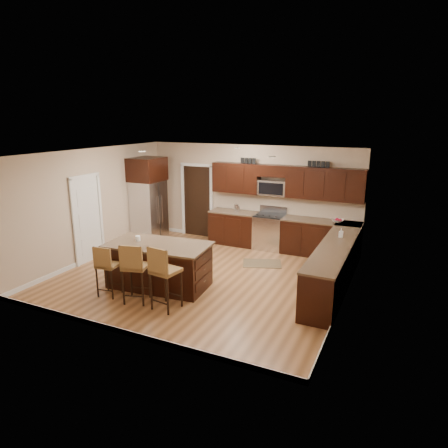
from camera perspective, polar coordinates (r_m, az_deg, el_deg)
The scene contains 23 objects.
floor at distance 8.93m, azimuth -2.90°, elevation -7.41°, with size 6.00×6.00×0.00m, color #9D693E.
ceiling at distance 8.29m, azimuth -3.15°, elevation 10.12°, with size 6.00×6.00×0.00m, color silver.
wall_back at distance 10.95m, azimuth 3.78°, elevation 4.17°, with size 6.00×6.00×0.00m, color tan.
wall_left at distance 10.24m, azimuth -18.02°, elevation 2.70°, with size 5.50×5.50×0.00m, color tan.
wall_right at distance 7.61m, azimuth 17.34°, elevation -1.34°, with size 5.50×5.50×0.00m, color tan.
base_cabinets at distance 9.42m, azimuth 11.58°, elevation -3.51°, with size 4.02×3.96×0.92m.
upper_cabinets at distance 10.38m, azimuth 8.88°, elevation 6.17°, with size 4.00×0.33×0.80m.
range at distance 10.66m, azimuth 6.51°, elevation -1.06°, with size 0.76×0.64×1.11m.
microwave at distance 10.54m, azimuth 6.97°, elevation 5.16°, with size 0.76×0.31×0.40m, color silver.
doorway at distance 11.69m, azimuth -3.83°, elevation 3.26°, with size 0.85×0.03×2.06m, color black.
pantry_door at distance 10.09m, azimuth -18.94°, elevation 0.51°, with size 0.03×0.80×2.04m, color white.
letter_decor at distance 10.37m, azimuth 8.22°, elevation 8.72°, with size 2.20×0.03×0.15m, color black, non-canonical shape.
island at distance 8.37m, azimuth -9.26°, elevation -6.00°, with size 2.18×1.29×0.92m.
stool_left at distance 8.06m, azimuth -16.46°, elevation -5.66°, with size 0.43×0.43×1.03m.
stool_mid at distance 7.61m, azimuth -12.72°, elevation -5.94°, with size 0.54×0.54×1.17m.
stool_right at distance 7.24m, azimuth -8.70°, elevation -6.62°, with size 0.51×0.51×1.21m.
refrigerator at distance 11.30m, azimuth -10.75°, elevation 3.55°, with size 0.79×0.92×2.35m.
floor_mat at distance 9.67m, azimuth 5.46°, elevation -5.63°, with size 0.91×0.61×0.01m, color brown.
fruit_bowl at distance 10.14m, azimuth 15.95°, elevation 0.44°, with size 0.28×0.28×0.07m, color silver.
soap_bottle at distance 8.88m, azimuth 16.38°, elevation -1.22°, with size 0.09×0.09×0.19m, color #B2B2B2.
canister_tall at distance 10.85m, azimuth 1.79°, elevation 2.32°, with size 0.12×0.12×0.20m, color silver.
canister_short at distance 10.84m, azimuth 2.00°, elevation 2.17°, with size 0.11×0.11×0.15m, color silver.
island_jar at distance 8.48m, azimuth -12.21°, elevation -2.01°, with size 0.10×0.10×0.10m, color white.
Camera 1 is at (3.91, -7.27, 3.40)m, focal length 32.00 mm.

